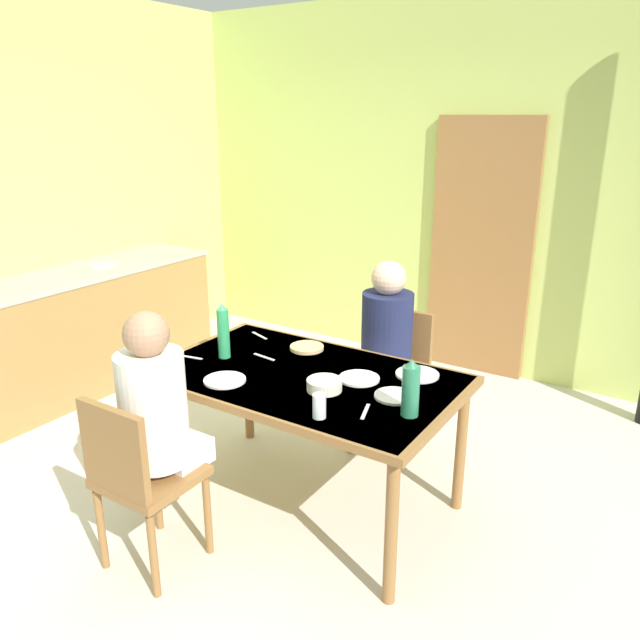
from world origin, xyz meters
TOP-DOWN VIEW (x-y plane):
  - ground_plane at (0.00, 0.00)m, footprint 6.39×6.39m
  - wall_back at (0.00, 2.46)m, footprint 4.71×0.10m
  - wall_left at (-2.25, 0.61)m, footprint 0.10×3.69m
  - door_wooden at (0.48, 2.38)m, footprint 0.80×0.05m
  - kitchen_counter at (-1.92, 0.35)m, footprint 0.61×2.41m
  - dining_table at (0.37, 0.09)m, footprint 1.56×0.95m
  - chair_near_diner at (0.04, -0.74)m, footprint 0.40×0.40m
  - chair_far_diner at (0.48, 0.91)m, footprint 0.40×0.40m
  - person_near_diner at (0.04, -0.60)m, footprint 0.30×0.37m
  - person_far_diner at (0.48, 0.78)m, footprint 0.30×0.37m
  - water_bottle_green_near at (1.01, -0.03)m, footprint 0.08×0.08m
  - water_bottle_green_far at (-0.13, 0.05)m, footprint 0.06×0.06m
  - serving_bowl_center at (0.55, -0.02)m, footprint 0.17×0.17m
  - dinner_plate_near_left at (0.63, 0.18)m, footprint 0.20×0.20m
  - dinner_plate_near_right at (0.08, -0.19)m, footprint 0.21×0.21m
  - dinner_plate_far_center at (0.87, 0.10)m, footprint 0.19×0.19m
  - dinner_plate_far_side at (0.86, 0.39)m, footprint 0.22×0.22m
  - drinking_glass_by_near_diner at (0.69, -0.26)m, footprint 0.06×0.06m
  - bread_plate_sliced at (0.18, 0.39)m, footprint 0.19×0.19m
  - cutlery_knife_near at (0.05, 0.16)m, footprint 0.15×0.04m
  - cutlery_fork_near at (-0.18, 0.42)m, footprint 0.15×0.07m
  - cutlery_knife_far at (-0.28, -0.06)m, footprint 0.15×0.04m
  - cutlery_fork_far at (0.83, -0.11)m, footprint 0.06×0.15m

SIDE VIEW (x-z plane):
  - ground_plane at x=0.00m, z-range 0.00..0.00m
  - kitchen_counter at x=-1.92m, z-range 0.00..0.91m
  - chair_near_diner at x=0.04m, z-range 0.06..0.93m
  - chair_far_diner at x=0.48m, z-range 0.06..0.93m
  - dining_table at x=0.37m, z-range 0.31..1.06m
  - cutlery_knife_near at x=0.05m, z-range 0.75..0.76m
  - cutlery_fork_near at x=-0.18m, z-range 0.75..0.76m
  - cutlery_knife_far at x=-0.28m, z-range 0.75..0.76m
  - cutlery_fork_far at x=0.83m, z-range 0.75..0.76m
  - dinner_plate_near_left at x=0.63m, z-range 0.75..0.77m
  - dinner_plate_near_right at x=0.08m, z-range 0.75..0.77m
  - dinner_plate_far_center at x=0.87m, z-range 0.75..0.77m
  - dinner_plate_far_side at x=0.86m, z-range 0.75..0.77m
  - bread_plate_sliced at x=0.18m, z-range 0.75..0.77m
  - serving_bowl_center at x=0.55m, z-range 0.75..0.81m
  - person_near_diner at x=0.04m, z-range 0.40..1.17m
  - person_far_diner at x=0.48m, z-range 0.40..1.17m
  - drinking_glass_by_near_diner at x=0.69m, z-range 0.75..0.86m
  - water_bottle_green_near at x=1.01m, z-range 0.75..1.01m
  - water_bottle_green_far at x=-0.13m, z-range 0.75..1.05m
  - door_wooden at x=0.48m, z-range 0.00..2.00m
  - wall_back at x=0.00m, z-range 0.00..2.88m
  - wall_left at x=-2.25m, z-range 0.00..2.88m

